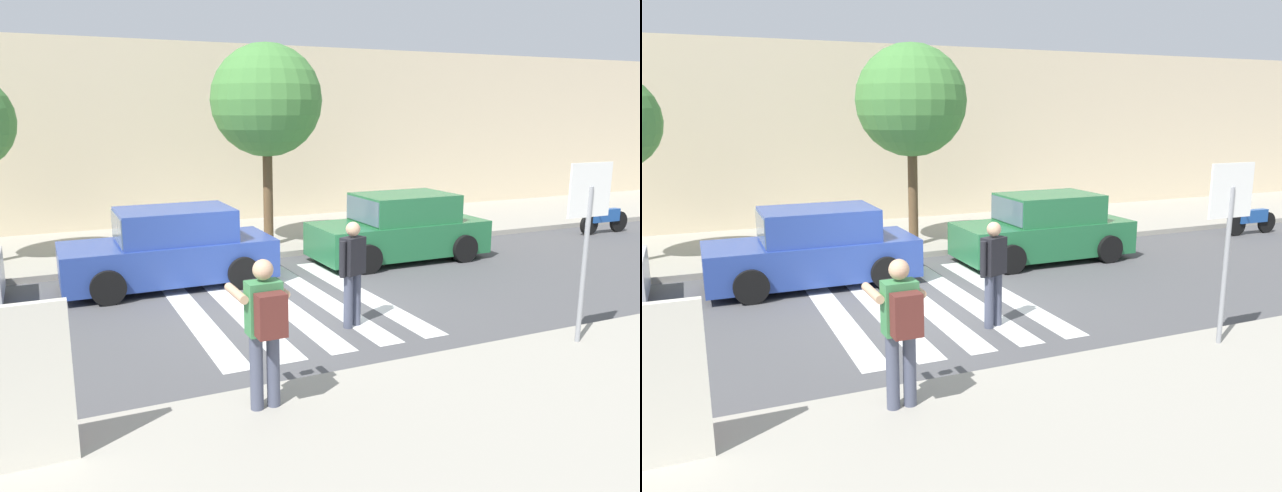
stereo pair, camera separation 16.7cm
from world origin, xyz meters
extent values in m
plane|color=#4C4C4F|center=(0.00, 0.00, 0.00)|extent=(120.00, 120.00, 0.00)
cube|color=#9E998C|center=(0.00, 6.00, 0.07)|extent=(60.00, 4.80, 0.14)
cube|color=beige|center=(0.00, 10.40, 2.69)|extent=(56.00, 4.00, 5.38)
cube|color=silver|center=(-1.60, 0.20, 0.00)|extent=(0.44, 5.20, 0.01)
cube|color=silver|center=(-0.80, 0.20, 0.00)|extent=(0.44, 5.20, 0.01)
cube|color=silver|center=(0.00, 0.20, 0.00)|extent=(0.44, 5.20, 0.01)
cube|color=silver|center=(0.80, 0.20, 0.00)|extent=(0.44, 5.20, 0.01)
cube|color=silver|center=(1.60, 0.20, 0.00)|extent=(0.44, 5.20, 0.01)
cylinder|color=gray|center=(3.13, -3.71, 1.27)|extent=(0.07, 0.07, 2.27)
cube|color=white|center=(3.13, -3.69, 2.36)|extent=(0.76, 0.03, 0.76)
cube|color=red|center=(3.13, -3.67, 2.36)|extent=(0.66, 0.02, 0.66)
cylinder|color=#474C60|center=(-1.81, -3.77, 0.58)|extent=(0.15, 0.15, 0.88)
cylinder|color=#474C60|center=(-1.61, -3.76, 0.58)|extent=(0.15, 0.15, 0.88)
cube|color=#3D844C|center=(-1.71, -3.76, 1.32)|extent=(0.38, 0.24, 0.60)
sphere|color=tan|center=(-1.71, -3.76, 1.75)|extent=(0.23, 0.23, 0.23)
cylinder|color=tan|center=(-1.95, -3.55, 1.46)|extent=(0.10, 0.58, 0.10)
cylinder|color=tan|center=(-1.47, -3.54, 1.46)|extent=(0.10, 0.58, 0.10)
cube|color=black|center=(-1.71, -3.36, 1.49)|extent=(0.14, 0.10, 0.10)
cube|color=#5B2823|center=(-1.71, -3.99, 1.30)|extent=(0.32, 0.20, 0.48)
cylinder|color=#474C60|center=(0.53, -1.45, 0.44)|extent=(0.15, 0.15, 0.88)
cylinder|color=#474C60|center=(0.71, -1.37, 0.44)|extent=(0.15, 0.15, 0.88)
cube|color=black|center=(0.62, -1.41, 1.18)|extent=(0.44, 0.36, 0.60)
sphere|color=tan|center=(0.62, -1.41, 1.61)|extent=(0.23, 0.23, 0.23)
cylinder|color=black|center=(0.40, -1.50, 1.16)|extent=(0.10, 0.10, 0.58)
cylinder|color=black|center=(0.84, -1.32, 1.16)|extent=(0.10, 0.10, 0.58)
cube|color=#284293|center=(-1.58, 2.30, 0.53)|extent=(4.10, 1.70, 0.76)
cube|color=#284293|center=(-1.43, 2.30, 1.23)|extent=(2.20, 1.56, 0.64)
cube|color=slate|center=(-2.50, 2.30, 1.23)|extent=(0.10, 1.50, 0.54)
cube|color=slate|center=(-0.46, 2.30, 1.23)|extent=(0.10, 1.50, 0.51)
cylinder|color=black|center=(-2.85, 1.45, 0.32)|extent=(0.64, 0.22, 0.64)
cylinder|color=black|center=(-2.85, 3.15, 0.32)|extent=(0.64, 0.22, 0.64)
cylinder|color=black|center=(-0.31, 1.45, 0.32)|extent=(0.64, 0.22, 0.64)
cylinder|color=black|center=(-0.31, 3.15, 0.32)|extent=(0.64, 0.22, 0.64)
cube|color=#236B3D|center=(3.75, 2.30, 0.53)|extent=(4.10, 1.70, 0.76)
cube|color=#236B3D|center=(3.90, 2.30, 1.23)|extent=(2.20, 1.56, 0.64)
cube|color=slate|center=(2.83, 2.30, 1.23)|extent=(0.10, 1.50, 0.54)
cube|color=slate|center=(4.87, 2.30, 1.23)|extent=(0.10, 1.50, 0.51)
cylinder|color=black|center=(2.48, 1.45, 0.32)|extent=(0.64, 0.22, 0.64)
cylinder|color=black|center=(2.48, 3.15, 0.32)|extent=(0.64, 0.22, 0.64)
cylinder|color=black|center=(5.02, 1.45, 0.32)|extent=(0.64, 0.22, 0.64)
cylinder|color=black|center=(5.02, 3.15, 0.32)|extent=(0.64, 0.22, 0.64)
cylinder|color=black|center=(10.22, 2.60, 0.30)|extent=(0.60, 0.10, 0.60)
cylinder|color=black|center=(11.38, 2.60, 0.30)|extent=(0.60, 0.10, 0.60)
cube|color=#1E4C99|center=(10.80, 2.60, 0.52)|extent=(1.00, 0.20, 0.36)
cylinder|color=gray|center=(10.28, 2.60, 0.85)|extent=(0.04, 0.60, 0.04)
cylinder|color=brown|center=(1.32, 4.46, 1.51)|extent=(0.24, 0.24, 2.74)
sphere|color=#47843D|center=(1.32, 4.46, 3.68)|extent=(2.68, 2.68, 2.68)
cube|color=beige|center=(-4.25, -3.99, 0.94)|extent=(1.10, 0.10, 1.60)
cube|color=pink|center=(-4.25, -3.93, 0.94)|extent=(0.96, 0.02, 1.46)
camera|label=1|loc=(-3.86, -9.96, 3.43)|focal=35.00mm
camera|label=2|loc=(-3.71, -10.03, 3.43)|focal=35.00mm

